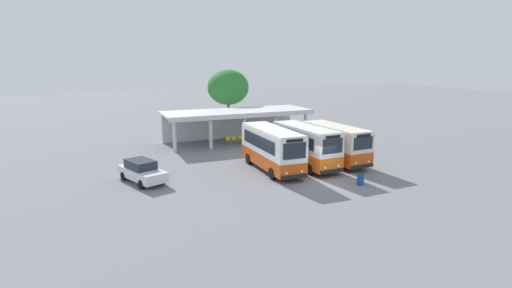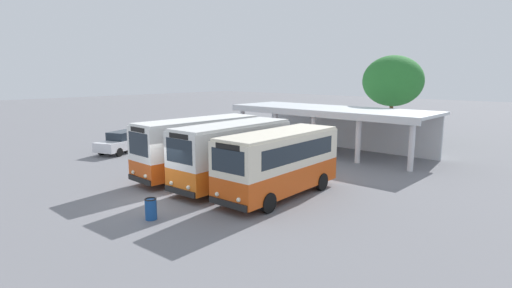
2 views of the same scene
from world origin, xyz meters
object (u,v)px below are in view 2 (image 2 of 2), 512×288
object	(u,v)px
litter_bin_apron	(151,209)
waiting_chair_end_by_column	(307,144)
city_bus_second_in_row	(233,152)
waiting_chair_middle_seat	(322,146)
waiting_chair_second_from_end	(314,145)
city_bus_middle_cream	(279,161)
city_bus_nearest_orange	(199,145)
parked_car_flank	(123,142)

from	to	relation	value
litter_bin_apron	waiting_chair_end_by_column	bearing A→B (deg)	103.40
city_bus_second_in_row	waiting_chair_middle_seat	bearing A→B (deg)	97.90
waiting_chair_end_by_column	waiting_chair_second_from_end	xyz separation A→B (m)	(0.68, 0.02, 0.00)
city_bus_second_in_row	city_bus_middle_cream	size ratio (longest dim) A/B	1.01
waiting_chair_end_by_column	litter_bin_apron	distance (m)	17.24
city_bus_nearest_orange	waiting_chair_middle_seat	size ratio (longest dim) A/B	9.31
city_bus_second_in_row	litter_bin_apron	distance (m)	6.12
parked_car_flank	waiting_chair_middle_seat	distance (m)	15.22
city_bus_nearest_orange	waiting_chair_middle_seat	xyz separation A→B (m)	(1.48, 10.76, -1.34)
city_bus_second_in_row	parked_car_flank	distance (m)	13.09
city_bus_middle_cream	waiting_chair_end_by_column	bearing A→B (deg)	118.74
litter_bin_apron	city_bus_nearest_orange	bearing A→B (deg)	124.30
waiting_chair_second_from_end	waiting_chair_end_by_column	bearing A→B (deg)	-178.58
city_bus_second_in_row	waiting_chair_end_by_column	size ratio (longest dim) A/B	8.73
waiting_chair_end_by_column	litter_bin_apron	world-z (taller)	litter_bin_apron
city_bus_nearest_orange	waiting_chair_end_by_column	world-z (taller)	city_bus_nearest_orange
waiting_chair_middle_seat	waiting_chair_second_from_end	bearing A→B (deg)	178.91
litter_bin_apron	waiting_chair_middle_seat	bearing A→B (deg)	98.90
city_bus_middle_cream	litter_bin_apron	bearing A→B (deg)	-107.27
waiting_chair_end_by_column	city_bus_second_in_row	bearing A→B (deg)	-75.19
waiting_chair_middle_seat	litter_bin_apron	world-z (taller)	litter_bin_apron
city_bus_nearest_orange	waiting_chair_second_from_end	xyz separation A→B (m)	(0.79, 10.77, -1.34)
parked_car_flank	waiting_chair_second_from_end	world-z (taller)	parked_car_flank
city_bus_middle_cream	waiting_chair_middle_seat	bearing A→B (deg)	112.81
city_bus_second_in_row	litter_bin_apron	bearing A→B (deg)	-79.26
city_bus_nearest_orange	city_bus_second_in_row	xyz separation A→B (m)	(2.99, -0.16, -0.00)
waiting_chair_end_by_column	parked_car_flank	bearing A→B (deg)	-135.48
waiting_chair_end_by_column	litter_bin_apron	bearing A→B (deg)	-76.60
city_bus_middle_cream	litter_bin_apron	xyz separation A→B (m)	(-1.88, -6.05, -1.32)
city_bus_second_in_row	waiting_chair_second_from_end	distance (m)	11.23
city_bus_nearest_orange	waiting_chair_second_from_end	size ratio (longest dim) A/B	9.31
city_bus_nearest_orange	litter_bin_apron	xyz separation A→B (m)	(4.11, -6.02, -1.41)
city_bus_nearest_orange	waiting_chair_end_by_column	xyz separation A→B (m)	(0.11, 10.76, -1.34)
city_bus_nearest_orange	waiting_chair_end_by_column	bearing A→B (deg)	89.43
city_bus_second_in_row	waiting_chair_second_from_end	xyz separation A→B (m)	(-2.20, 10.94, -1.34)
city_bus_second_in_row	waiting_chair_end_by_column	distance (m)	11.37
city_bus_nearest_orange	waiting_chair_end_by_column	size ratio (longest dim) A/B	9.31
city_bus_second_in_row	parked_car_flank	size ratio (longest dim) A/B	1.59
parked_car_flank	litter_bin_apron	distance (m)	15.69
city_bus_second_in_row	parked_car_flank	world-z (taller)	city_bus_second_in_row
waiting_chair_end_by_column	waiting_chair_second_from_end	bearing A→B (deg)	1.42
parked_car_flank	waiting_chair_second_from_end	xyz separation A→B (m)	(10.82, 9.98, -0.31)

